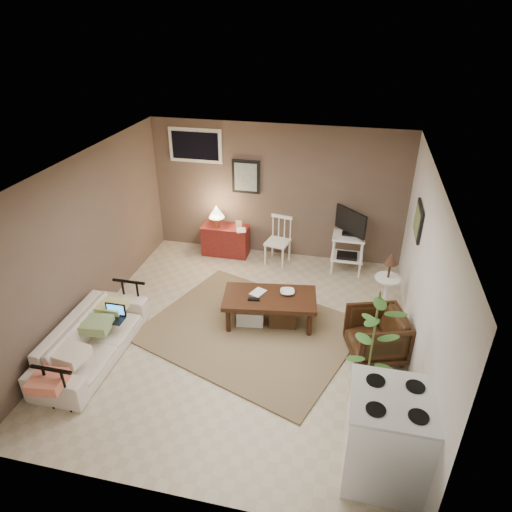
% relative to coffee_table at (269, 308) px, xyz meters
% --- Properties ---
extents(floor, '(5.00, 5.00, 0.00)m').
position_rel_coffee_table_xyz_m(floor, '(-0.31, -0.33, -0.28)').
color(floor, '#C1B293').
rests_on(floor, ground).
extents(art_back, '(0.50, 0.03, 0.60)m').
position_rel_coffee_table_xyz_m(art_back, '(-0.86, 2.15, 1.17)').
color(art_back, black).
extents(art_right, '(0.03, 0.60, 0.45)m').
position_rel_coffee_table_xyz_m(art_right, '(1.92, 0.72, 1.24)').
color(art_right, black).
extents(window, '(0.96, 0.03, 0.60)m').
position_rel_coffee_table_xyz_m(window, '(-1.76, 2.15, 1.67)').
color(window, white).
extents(rug, '(3.35, 3.02, 0.03)m').
position_rel_coffee_table_xyz_m(rug, '(-0.22, -0.25, -0.26)').
color(rug, '#7B6648').
rests_on(rug, floor).
extents(coffee_table, '(1.40, 0.87, 0.50)m').
position_rel_coffee_table_xyz_m(coffee_table, '(0.00, 0.00, 0.00)').
color(coffee_table, '#35160E').
rests_on(coffee_table, floor).
extents(sofa, '(0.55, 1.88, 0.73)m').
position_rel_coffee_table_xyz_m(sofa, '(-2.11, -1.21, 0.09)').
color(sofa, silver).
rests_on(sofa, floor).
extents(sofa_pillows, '(0.36, 1.79, 0.13)m').
position_rel_coffee_table_xyz_m(sofa_pillows, '(-2.06, -1.42, 0.17)').
color(sofa_pillows, beige).
rests_on(sofa_pillows, sofa).
extents(sofa_end_rails, '(0.51, 1.88, 0.63)m').
position_rel_coffee_table_xyz_m(sofa_end_rails, '(-2.00, -1.21, 0.04)').
color(sofa_end_rails, black).
rests_on(sofa_end_rails, floor).
extents(laptop, '(0.29, 0.21, 0.20)m').
position_rel_coffee_table_xyz_m(laptop, '(-1.93, -0.88, 0.20)').
color(laptop, black).
rests_on(laptop, sofa).
extents(red_console, '(0.84, 0.37, 0.97)m').
position_rel_coffee_table_xyz_m(red_console, '(-1.21, 1.91, 0.06)').
color(red_console, maroon).
rests_on(red_console, floor).
extents(spindle_chair, '(0.46, 0.46, 0.86)m').
position_rel_coffee_table_xyz_m(spindle_chair, '(-0.20, 1.82, 0.13)').
color(spindle_chair, white).
rests_on(spindle_chair, floor).
extents(tv_stand, '(0.54, 0.52, 1.14)m').
position_rel_coffee_table_xyz_m(tv_stand, '(1.02, 1.78, 0.33)').
color(tv_stand, white).
rests_on(tv_stand, floor).
extents(side_table, '(0.37, 0.37, 1.00)m').
position_rel_coffee_table_xyz_m(side_table, '(1.64, 0.68, 0.34)').
color(side_table, white).
rests_on(side_table, floor).
extents(armchair, '(0.83, 0.86, 0.71)m').
position_rel_coffee_table_xyz_m(armchair, '(1.50, -0.36, 0.08)').
color(armchair, '#32190E').
rests_on(armchair, floor).
extents(potted_plant, '(0.39, 0.39, 1.55)m').
position_rel_coffee_table_xyz_m(potted_plant, '(1.39, -1.19, 0.55)').
color(potted_plant, '#9F917E').
rests_on(potted_plant, floor).
extents(stove, '(0.80, 0.74, 1.04)m').
position_rel_coffee_table_xyz_m(stove, '(1.58, -2.15, 0.24)').
color(stove, white).
rests_on(stove, floor).
extents(bowl, '(0.21, 0.09, 0.21)m').
position_rel_coffee_table_xyz_m(bowl, '(0.24, 0.13, 0.30)').
color(bowl, '#35160E').
rests_on(bowl, coffee_table).
extents(book_table, '(0.16, 0.08, 0.23)m').
position_rel_coffee_table_xyz_m(book_table, '(-0.25, 0.08, 0.31)').
color(book_table, '#35160E').
rests_on(book_table, coffee_table).
extents(book_console, '(0.16, 0.07, 0.22)m').
position_rel_coffee_table_xyz_m(book_console, '(-0.95, 1.78, 0.39)').
color(book_console, '#35160E').
rests_on(book_console, red_console).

